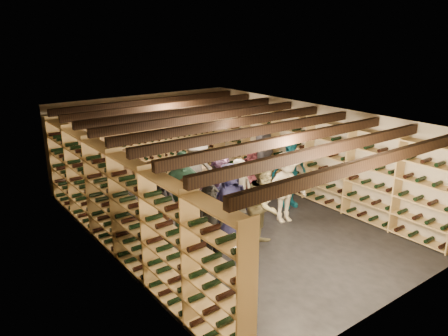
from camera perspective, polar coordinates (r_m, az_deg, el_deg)
The scene contains 23 objects.
ground at distance 9.97m, azimuth 0.49°, elevation -7.00°, with size 8.00×8.00×0.00m, color black.
walls at distance 9.53m, azimuth 0.51°, elevation -0.43°, with size 5.52×8.02×2.40m.
ceiling at distance 9.22m, azimuth 0.53°, elevation 6.67°, with size 5.50×8.00×0.01m, color beige.
ceiling_joists at distance 9.25m, azimuth 0.53°, elevation 5.81°, with size 5.40×7.12×0.18m.
wine_rack_left at distance 8.36m, azimuth -13.69°, elevation -4.55°, with size 0.32×7.50×2.15m.
wine_rack_right at distance 11.24m, azimuth 10.99°, elevation 1.43°, with size 0.32×7.50×2.15m.
wine_rack_back at distance 12.70m, azimuth -10.04°, elevation 3.38°, with size 4.70×0.30×2.15m.
crate_stack_left at distance 10.24m, azimuth -9.25°, elevation -3.97°, with size 0.56×0.42×0.85m.
crate_stack_right at distance 12.20m, azimuth -2.85°, elevation -0.99°, with size 0.56×0.44×0.51m.
crate_loose at distance 11.40m, azimuth 0.21°, elevation -3.25°, with size 0.50×0.33×0.17m, color tan.
person_0 at distance 8.62m, azimuth -8.79°, elevation -5.18°, with size 0.83×0.54×1.69m, color black.
person_1 at distance 7.68m, azimuth -1.64°, elevation -8.09°, with size 0.60×0.40×1.66m, color black.
person_2 at distance 8.62m, azimuth 5.26°, elevation -4.73°, with size 0.86×0.67×1.78m, color brown.
person_3 at distance 9.78m, azimuth 8.09°, elevation -2.52°, with size 1.05×0.60×1.62m, color #BEB291.
person_4 at distance 10.61m, azimuth 8.49°, elevation -0.75°, with size 0.98×0.41×1.68m, color #105B6E.
person_5 at distance 8.23m, azimuth -4.50°, elevation -6.46°, with size 1.50×0.48×1.61m, color brown.
person_6 at distance 8.85m, azimuth 0.75°, elevation -4.51°, with size 0.80×0.52×1.64m, color #23234E.
person_7 at distance 9.45m, azimuth 2.26°, elevation -3.35°, with size 0.56×0.37×1.55m, color gray.
person_8 at distance 10.34m, azimuth 3.86°, elevation -1.14°, with size 0.81×0.63×1.66m, color #41181E.
person_9 at distance 10.66m, azimuth -3.63°, elevation -0.46°, with size 1.09×0.63×1.69m, color #AAA49B.
person_10 at distance 9.40m, azimuth -5.56°, elevation -2.91°, with size 1.02×0.42×1.74m, color #254D38.
person_11 at distance 10.02m, azimuth -0.47°, elevation -1.91°, with size 1.49×0.47×1.60m, color #8E5F94.
person_12 at distance 11.93m, azimuth 5.06°, elevation 1.31°, with size 0.79×0.51×1.61m, color #38363C.
Camera 1 is at (-5.49, -7.19, 4.19)m, focal length 35.00 mm.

